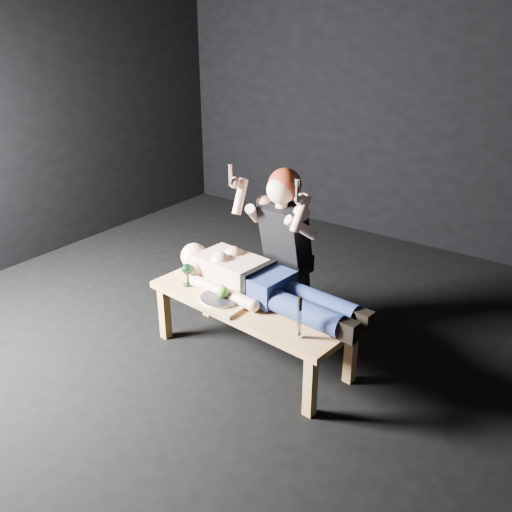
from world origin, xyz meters
name	(u,v)px	position (x,y,z in m)	size (l,w,h in m)	color
ground	(242,340)	(0.00, 0.00, 0.00)	(5.00, 5.00, 0.00)	black
back_wall	(399,89)	(0.00, 2.50, 1.50)	(5.00, 5.00, 0.00)	black
table	(252,329)	(0.19, -0.14, 0.23)	(1.44, 0.54, 0.45)	tan
lying_man	(264,281)	(0.24, -0.06, 0.58)	(1.37, 0.42, 0.25)	#D7A788
kneeling_woman	(291,247)	(0.16, 0.39, 0.64)	(0.68, 0.76, 1.28)	black
serving_tray	(220,301)	(0.05, -0.29, 0.46)	(0.38, 0.27, 0.02)	tan
plate	(220,298)	(0.05, -0.29, 0.48)	(0.25, 0.25, 0.02)	white
apple	(223,292)	(0.06, -0.28, 0.53)	(0.08, 0.08, 0.08)	#4B8B25
goblet	(188,275)	(-0.29, -0.22, 0.53)	(0.08, 0.08, 0.16)	black
fork_flat	(203,294)	(-0.12, -0.27, 0.45)	(0.01, 0.15, 0.01)	#B2B2B7
knife_flat	(236,310)	(0.19, -0.31, 0.45)	(0.01, 0.15, 0.01)	#B2B2B7
spoon_flat	(240,305)	(0.17, -0.24, 0.45)	(0.01, 0.15, 0.01)	#B2B2B7
carving_knife	(299,317)	(0.68, -0.34, 0.58)	(0.03, 0.04, 0.27)	#B2B2B7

